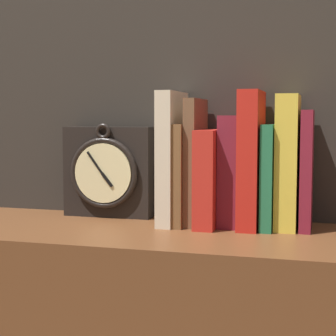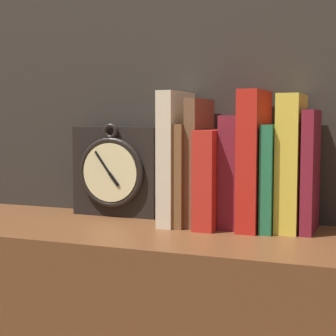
# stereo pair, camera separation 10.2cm
# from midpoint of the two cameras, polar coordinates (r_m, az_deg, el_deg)

# --- Properties ---
(clock) EXTENTS (0.19, 0.07, 0.20)m
(clock) POSITION_cam_midpoint_polar(r_m,az_deg,el_deg) (1.19, -2.81, -0.33)
(clock) COLOR black
(clock) RESTS_ON bookshelf
(book_slot0_cream) EXTENTS (0.03, 0.14, 0.26)m
(book_slot0_cream) POSITION_cam_midpoint_polar(r_m,az_deg,el_deg) (1.09, 3.50, 1.01)
(book_slot0_cream) COLOR beige
(book_slot0_cream) RESTS_ON bookshelf
(book_slot1_brown) EXTENTS (0.02, 0.13, 0.19)m
(book_slot1_brown) POSITION_cam_midpoint_polar(r_m,az_deg,el_deg) (1.09, 4.76, -0.64)
(book_slot1_brown) COLOR brown
(book_slot1_brown) RESTS_ON bookshelf
(book_slot2_brown) EXTENTS (0.02, 0.12, 0.24)m
(book_slot2_brown) POSITION_cam_midpoint_polar(r_m,az_deg,el_deg) (1.09, 5.89, 0.61)
(book_slot2_brown) COLOR brown
(book_slot2_brown) RESTS_ON bookshelf
(book_slot3_red) EXTENTS (0.04, 0.14, 0.18)m
(book_slot3_red) POSITION_cam_midpoint_polar(r_m,az_deg,el_deg) (1.07, 7.32, -1.05)
(book_slot3_red) COLOR red
(book_slot3_red) RESTS_ON bookshelf
(book_slot4_maroon) EXTENTS (0.04, 0.11, 0.21)m
(book_slot4_maroon) POSITION_cam_midpoint_polar(r_m,az_deg,el_deg) (1.08, 9.50, -0.34)
(book_slot4_maroon) COLOR maroon
(book_slot4_maroon) RESTS_ON bookshelf
(book_slot5_red) EXTENTS (0.04, 0.13, 0.26)m
(book_slot5_red) POSITION_cam_midpoint_polar(r_m,az_deg,el_deg) (1.06, 11.49, 0.79)
(book_slot5_red) COLOR red
(book_slot5_red) RESTS_ON bookshelf
(book_slot6_green) EXTENTS (0.02, 0.13, 0.19)m
(book_slot6_green) POSITION_cam_midpoint_polar(r_m,az_deg,el_deg) (1.06, 13.27, -0.94)
(book_slot6_green) COLOR #236E46
(book_slot6_green) RESTS_ON bookshelf
(book_slot7_yellow) EXTENTS (0.04, 0.12, 0.25)m
(book_slot7_yellow) POSITION_cam_midpoint_polar(r_m,az_deg,el_deg) (1.06, 15.11, 0.50)
(book_slot7_yellow) COLOR gold
(book_slot7_yellow) RESTS_ON bookshelf
(book_slot8_maroon) EXTENTS (0.02, 0.11, 0.22)m
(book_slot8_maroon) POSITION_cam_midpoint_polar(r_m,az_deg,el_deg) (1.06, 17.00, -0.33)
(book_slot8_maroon) COLOR maroon
(book_slot8_maroon) RESTS_ON bookshelf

